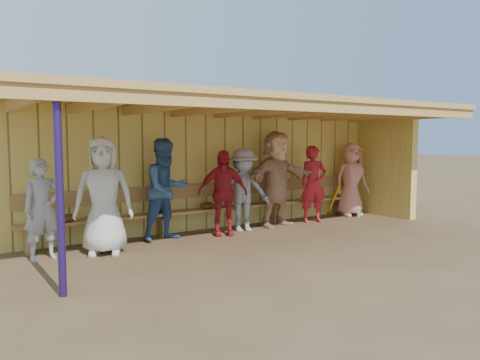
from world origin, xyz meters
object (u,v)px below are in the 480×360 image
object	(u,v)px
player_b	(104,196)
player_f	(276,179)
player_c	(166,189)
bench	(219,203)
player_e	(243,190)
player_d	(223,193)
player_g	(313,184)
player_a	(42,209)
player_h	(351,179)

from	to	relation	value
player_b	player_f	size ratio (longest dim) A/B	0.93
player_c	bench	bearing A→B (deg)	5.69
player_b	bench	distance (m)	2.73
player_c	player_e	xyz separation A→B (m)	(1.61, -0.07, -0.10)
player_c	player_f	distance (m)	2.47
player_d	player_c	bearing A→B (deg)	-167.81
player_g	player_a	bearing A→B (deg)	-161.97
player_b	player_d	size ratio (longest dim) A/B	1.15
player_d	player_g	distance (m)	2.37
player_e	player_h	world-z (taller)	player_h
bench	player_d	bearing A→B (deg)	-114.46
player_b	bench	size ratio (longest dim) A/B	0.24
player_a	player_g	distance (m)	5.57
player_f	player_g	distance (m)	0.98
player_g	bench	world-z (taller)	player_g
player_b	player_a	bearing A→B (deg)	-168.85
player_c	player_d	bearing A→B (deg)	-19.93
player_c	player_g	distance (m)	3.44
player_e	player_h	bearing A→B (deg)	18.47
player_d	player_f	world-z (taller)	player_f
player_h	player_f	bearing A→B (deg)	-165.22
player_a	player_c	bearing A→B (deg)	-2.08
player_d	player_e	xyz separation A→B (m)	(0.55, 0.12, 0.01)
player_f	bench	bearing A→B (deg)	152.23
player_f	player_d	bearing A→B (deg)	177.36
player_f	player_h	xyz separation A→B (m)	(2.29, 0.08, -0.13)
player_h	player_e	bearing A→B (deg)	-164.90
bench	player_b	bearing A→B (deg)	-162.95
player_e	player_f	xyz separation A→B (m)	(0.86, 0.05, 0.18)
player_b	bench	bearing A→B (deg)	39.49
player_f	player_g	xyz separation A→B (m)	(0.96, -0.07, -0.16)
player_e	player_h	xyz separation A→B (m)	(3.15, 0.12, 0.04)
player_c	player_e	bearing A→B (deg)	-12.06
player_b	player_e	xyz separation A→B (m)	(2.88, 0.36, -0.11)
player_a	player_c	distance (m)	2.16
player_c	player_g	xyz separation A→B (m)	(3.43, -0.10, -0.08)
player_b	player_e	size ratio (longest dim) A/B	1.13
player_a	player_f	size ratio (longest dim) A/B	0.77
player_b	player_f	xyz separation A→B (m)	(3.74, 0.41, 0.07)
player_b	player_g	bearing A→B (deg)	26.53
player_c	player_e	distance (m)	1.62
player_f	player_g	bearing A→B (deg)	-13.84
player_e	player_h	distance (m)	3.15
player_g	bench	bearing A→B (deg)	-175.75
player_e	bench	distance (m)	0.60
player_a	player_h	world-z (taller)	player_h
player_d	player_g	size ratio (longest dim) A/B	0.96
player_a	player_c	size ratio (longest dim) A/B	0.84
player_c	player_f	world-z (taller)	player_f
player_b	bench	world-z (taller)	player_b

